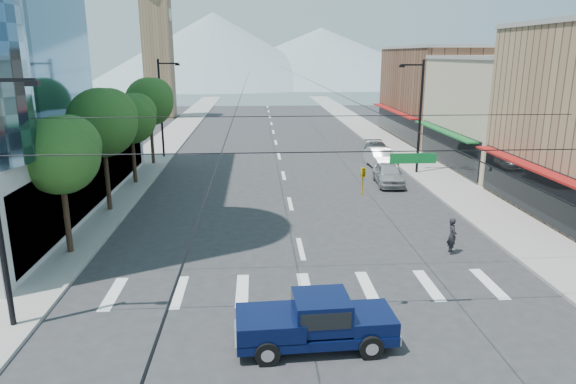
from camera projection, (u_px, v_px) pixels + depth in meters
name	position (u px, v px, depth m)	size (l,w,h in m)	color
ground	(314.00, 306.00, 19.77)	(160.00, 160.00, 0.00)	#28282B
sidewalk_left	(169.00, 140.00, 57.59)	(4.00, 120.00, 0.15)	gray
sidewalk_right	(379.00, 138.00, 59.02)	(4.00, 120.00, 0.15)	gray
shop_mid	(520.00, 115.00, 42.93)	(12.00, 14.00, 9.00)	tan
shop_far	(451.00, 94.00, 58.22)	(12.00, 18.00, 10.00)	brown
clock_tower	(158.00, 46.00, 75.79)	(4.80, 4.80, 20.40)	#8C6B4C
mountain_left	(214.00, 49.00, 160.61)	(80.00, 80.00, 22.00)	gray
mountain_right	(321.00, 56.00, 172.86)	(90.00, 90.00, 18.00)	gray
tree_near	(63.00, 152.00, 23.69)	(3.65, 3.64, 6.71)	black
tree_midnear	(105.00, 121.00, 30.28)	(4.09, 4.09, 7.52)	black
tree_midfar	(133.00, 117.00, 37.19)	(3.65, 3.64, 6.71)	black
tree_far	(151.00, 100.00, 43.78)	(4.09, 4.09, 7.52)	black
signal_rig	(325.00, 197.00, 17.61)	(21.80, 0.20, 9.00)	black
lamp_pole_nw	(162.00, 105.00, 46.77)	(2.00, 0.25, 9.00)	black
lamp_pole_ne	(419.00, 113.00, 40.33)	(2.00, 0.25, 9.00)	black
pickup_truck	(315.00, 321.00, 16.80)	(5.37, 2.27, 1.79)	#071036
pedestrian	(452.00, 236.00, 24.79)	(0.66, 0.43, 1.80)	black
parked_car_near	(388.00, 174.00, 37.98)	(1.88, 4.67, 1.59)	#A3A3A7
parked_car_mid	(380.00, 158.00, 43.71)	(1.76, 5.06, 1.67)	#B8B8B8
parked_car_far	(378.00, 150.00, 47.96)	(1.97, 4.85, 1.41)	#2F2F32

